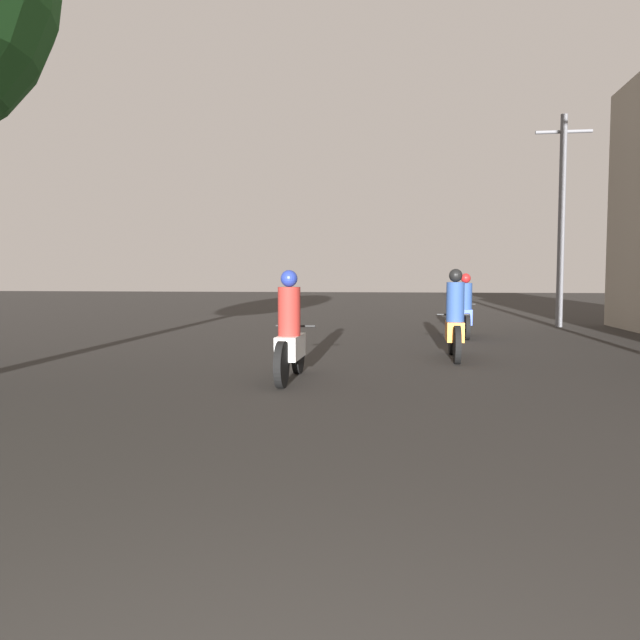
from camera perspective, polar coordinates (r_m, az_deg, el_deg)
The scene contains 4 objects.
motorcycle_white at distance 8.95m, azimuth -2.76°, elevation -1.56°, with size 0.60×1.91×1.59m.
motorcycle_orange at distance 11.55m, azimuth 12.22°, elevation -0.27°, with size 0.60×1.98×1.64m.
motorcycle_blue at distance 15.83m, azimuth 13.12°, elevation 0.76°, with size 0.60×1.98×1.58m.
utility_pole_far at distance 19.96m, azimuth 21.22°, elevation 8.82°, with size 1.60×0.20×6.23m.
Camera 1 is at (0.31, -1.11, 1.49)m, focal length 35.00 mm.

